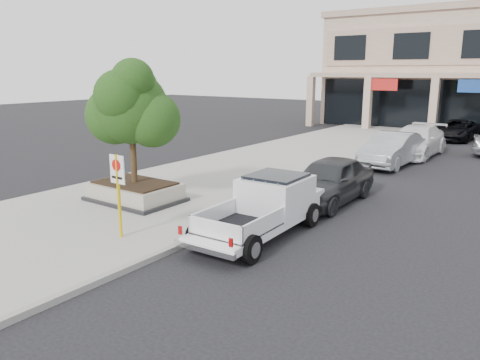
% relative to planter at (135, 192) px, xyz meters
% --- Properties ---
extents(ground, '(120.00, 120.00, 0.00)m').
position_rel_planter_xyz_m(ground, '(5.69, -1.65, -0.48)').
color(ground, black).
rests_on(ground, ground).
extents(sidewalk, '(8.00, 52.00, 0.15)m').
position_rel_planter_xyz_m(sidewalk, '(0.19, 4.35, -0.40)').
color(sidewalk, gray).
rests_on(sidewalk, ground).
extents(curb, '(0.20, 52.00, 0.15)m').
position_rel_planter_xyz_m(curb, '(4.14, 4.35, -0.40)').
color(curb, gray).
rests_on(curb, ground).
extents(planter, '(3.20, 2.20, 0.68)m').
position_rel_planter_xyz_m(planter, '(0.00, 0.00, 0.00)').
color(planter, black).
rests_on(planter, sidewalk).
extents(planter_tree, '(2.90, 2.55, 4.00)m').
position_rel_planter_xyz_m(planter_tree, '(0.13, 0.15, 2.94)').
color(planter_tree, black).
rests_on(planter_tree, planter).
extents(no_parking_sign, '(0.55, 0.09, 2.30)m').
position_rel_planter_xyz_m(no_parking_sign, '(2.49, -2.77, 1.16)').
color(no_parking_sign, '#DBB30B').
rests_on(no_parking_sign, sidewalk).
extents(hedge, '(1.10, 0.99, 0.93)m').
position_rel_planter_xyz_m(hedge, '(3.59, 2.95, 0.14)').
color(hedge, '#123F14').
rests_on(hedge, sidewalk).
extents(pickup_truck, '(2.09, 5.28, 1.64)m').
position_rel_planter_xyz_m(pickup_truck, '(5.34, -0.18, 0.35)').
color(pickup_truck, white).
rests_on(pickup_truck, ground).
extents(curb_car_a, '(1.93, 4.77, 1.62)m').
position_rel_planter_xyz_m(curb_car_a, '(5.38, 4.30, 0.34)').
color(curb_car_a, '#2D2F32').
rests_on(curb_car_a, ground).
extents(curb_car_b, '(1.93, 5.06, 1.65)m').
position_rel_planter_xyz_m(curb_car_b, '(5.02, 12.24, 0.35)').
color(curb_car_b, '#A1A5A9').
rests_on(curb_car_b, ground).
extents(curb_car_c, '(2.39, 5.72, 1.65)m').
position_rel_planter_xyz_m(curb_car_c, '(5.18, 15.76, 0.35)').
color(curb_car_c, white).
rests_on(curb_car_c, ground).
extents(curb_car_d, '(2.62, 5.09, 1.37)m').
position_rel_planter_xyz_m(curb_car_d, '(5.72, 23.64, 0.21)').
color(curb_car_d, black).
rests_on(curb_car_d, ground).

